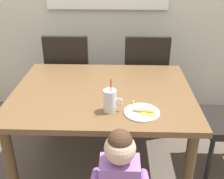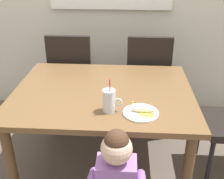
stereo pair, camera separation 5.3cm
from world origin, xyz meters
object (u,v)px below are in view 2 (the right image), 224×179
object	(u,v)px
snack_plate	(141,113)
peeled_banana	(143,110)
dining_chair_left	(72,73)
dining_chair_right	(148,74)
dining_table	(103,101)
milk_cup	(109,102)
toddler_standing	(116,178)

from	to	relation	value
snack_plate	peeled_banana	size ratio (longest dim) A/B	1.31
dining_chair_left	dining_chair_right	world-z (taller)	same
dining_chair_left	dining_table	bearing A→B (deg)	117.90
dining_chair_left	peeled_banana	distance (m)	1.27
dining_chair_left	dining_chair_right	xyz separation A→B (m)	(0.77, 0.01, 0.00)
dining_chair_right	snack_plate	bearing A→B (deg)	84.20
dining_chair_left	milk_cup	size ratio (longest dim) A/B	3.87
snack_plate	dining_chair_left	bearing A→B (deg)	122.09
dining_table	dining_chair_left	bearing A→B (deg)	117.90
dining_chair_left	toddler_standing	size ratio (longest dim) A/B	1.15
dining_chair_right	snack_plate	size ratio (longest dim) A/B	4.17
dining_chair_right	milk_cup	size ratio (longest dim) A/B	3.87
toddler_standing	snack_plate	bearing A→B (deg)	69.85
dining_table	snack_plate	xyz separation A→B (m)	(0.27, -0.32, 0.09)
snack_plate	peeled_banana	bearing A→B (deg)	-0.53
toddler_standing	peeled_banana	world-z (taller)	toddler_standing
dining_chair_left	peeled_banana	size ratio (longest dim) A/B	5.48
dining_chair_left	snack_plate	size ratio (longest dim) A/B	4.17
dining_chair_left	milk_cup	xyz separation A→B (m)	(0.45, -1.03, 0.24)
milk_cup	snack_plate	world-z (taller)	milk_cup
dining_table	peeled_banana	distance (m)	0.45
dining_table	toddler_standing	xyz separation A→B (m)	(0.14, -0.70, -0.10)
milk_cup	peeled_banana	world-z (taller)	milk_cup
dining_chair_right	peeled_banana	size ratio (longest dim) A/B	5.48
peeled_banana	milk_cup	bearing A→B (deg)	174.27
toddler_standing	snack_plate	size ratio (longest dim) A/B	3.64
snack_plate	dining_table	bearing A→B (deg)	130.32
dining_chair_left	toddler_standing	bearing A→B (deg)	110.12
milk_cup	toddler_standing	bearing A→B (deg)	-80.36
dining_chair_right	toddler_standing	world-z (taller)	dining_chair_right
dining_chair_right	milk_cup	distance (m)	1.11
dining_table	snack_plate	distance (m)	0.43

